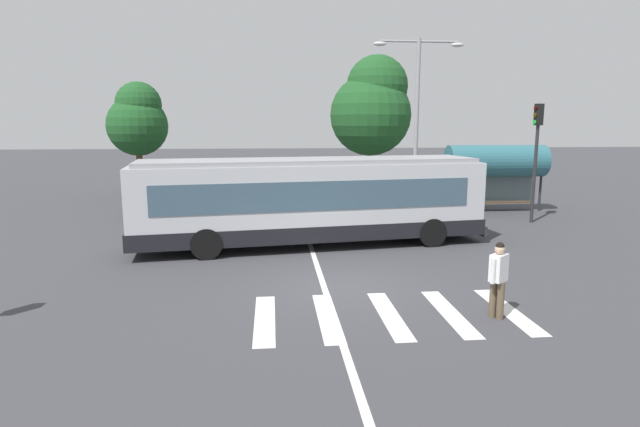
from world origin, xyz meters
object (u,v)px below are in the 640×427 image
parked_car_champagne (336,194)px  city_transit_bus (311,201)px  bus_stop_shelter (496,162)px  parked_car_white (435,191)px  parked_car_black (168,196)px  traffic_light_far_corner (537,144)px  background_tree_left (138,120)px  background_tree_right (372,107)px  parked_car_silver (384,193)px  twin_arm_street_lamp (417,107)px  pedestrian_crossing_street (498,276)px  parked_car_charcoal (223,195)px  parked_car_red (281,193)px

parked_car_champagne → city_transit_bus: bearing=-103.7°
bus_stop_shelter → parked_car_white: bearing=140.8°
parked_car_black → traffic_light_far_corner: bearing=-14.9°
background_tree_left → parked_car_white: bearing=-16.4°
background_tree_left → background_tree_right: size_ratio=0.78×
parked_car_black → parked_car_champagne: size_ratio=1.01×
parked_car_silver → bus_stop_shelter: bearing=-17.1°
twin_arm_street_lamp → parked_car_black: bearing=172.6°
background_tree_right → parked_car_white: bearing=-73.5°
pedestrian_crossing_street → parked_car_black: size_ratio=0.37×
parked_car_charcoal → parked_car_black: bearing=-173.7°
city_transit_bus → bus_stop_shelter: (9.52, 6.27, 0.83)m
parked_car_red → traffic_light_far_corner: (10.84, -5.06, 2.63)m
pedestrian_crossing_street → background_tree_right: size_ratio=0.20×
traffic_light_far_corner → parked_car_black: bearing=165.1°
bus_stop_shelter → twin_arm_street_lamp: size_ratio=0.59×
pedestrian_crossing_street → traffic_light_far_corner: 12.68m
parked_car_charcoal → twin_arm_street_lamp: twin_arm_street_lamp is taller
pedestrian_crossing_street → parked_car_black: pedestrian_crossing_street is taller
pedestrian_crossing_street → parked_car_white: pedestrian_crossing_street is taller
parked_car_silver → traffic_light_far_corner: traffic_light_far_corner is taller
bus_stop_shelter → background_tree_right: bearing=116.6°
parked_car_red → bus_stop_shelter: size_ratio=0.95×
parked_car_charcoal → traffic_light_far_corner: 14.70m
parked_car_white → pedestrian_crossing_street: bearing=-103.0°
pedestrian_crossing_street → parked_car_champagne: size_ratio=0.38×
parked_car_charcoal → background_tree_left: 8.08m
parked_car_red → background_tree_left: bearing=150.6°
parked_car_charcoal → traffic_light_far_corner: (13.71, -4.63, 2.63)m
pedestrian_crossing_street → bus_stop_shelter: (5.97, 13.61, 1.45)m
parked_car_silver → parked_car_red: bearing=174.1°
city_transit_bus → bus_stop_shelter: bus_stop_shelter is taller
city_transit_bus → parked_car_white: city_transit_bus is taller
parked_car_red → background_tree_right: bearing=47.9°
parked_car_black → bus_stop_shelter: bearing=-5.0°
pedestrian_crossing_street → parked_car_silver: pedestrian_crossing_street is taller
parked_car_white → background_tree_right: size_ratio=0.53×
parked_car_champagne → background_tree_right: (3.23, 7.33, 4.58)m
parked_car_silver → background_tree_left: 14.74m
twin_arm_street_lamp → background_tree_left: twin_arm_street_lamp is taller
background_tree_left → background_tree_right: 14.24m
parked_car_black → bus_stop_shelter: (15.92, -1.40, 1.65)m
parked_car_red → twin_arm_street_lamp: bearing=-19.6°
parked_car_black → parked_car_charcoal: 2.66m
parked_car_charcoal → parked_car_red: same height
parked_car_charcoal → background_tree_left: bearing=136.2°
parked_car_red → twin_arm_street_lamp: (6.36, -2.27, 4.28)m
background_tree_left → parked_car_black: bearing=-64.3°
pedestrian_crossing_street → background_tree_right: (1.57, 22.40, 4.38)m
city_transit_bus → parked_car_red: (-0.90, 8.39, -0.82)m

